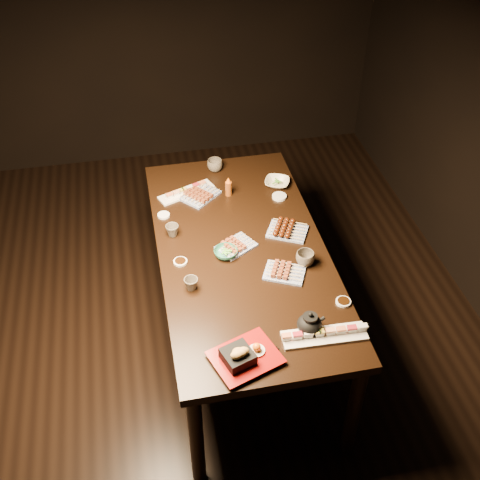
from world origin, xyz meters
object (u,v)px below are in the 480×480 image
sushi_platter_far (186,190)px  yakitori_plate_right (285,270)px  dining_table (242,297)px  yakitori_plate_center (236,244)px  teacup_far_right (215,165)px  teapot (310,322)px  edamame_bowl_green (226,253)px  tempura_tray (245,352)px  sushi_platter_near (325,333)px  teacup_mid_right (305,258)px  teacup_far_left (172,230)px  yakitori_plate_left (200,193)px  condiment_bottle (228,186)px  edamame_bowl_cream (277,183)px  teacup_near_left (191,284)px

sushi_platter_far → yakitori_plate_right: yakitori_plate_right is taller
dining_table → yakitori_plate_center: yakitori_plate_center is taller
yakitori_plate_right → teacup_far_right: 1.03m
dining_table → teapot: size_ratio=12.96×
teacup_far_right → sushi_platter_far: bearing=-135.5°
teacup_far_right → dining_table: bearing=-88.9°
edamame_bowl_green → tempura_tray: tempura_tray is taller
sushi_platter_far → sushi_platter_near: bearing=88.9°
dining_table → teacup_mid_right: 0.54m
tempura_tray → teacup_far_left: tempura_tray is taller
yakitori_plate_left → teacup_far_left: 0.39m
sushi_platter_near → tempura_tray: size_ratio=1.36×
yakitori_plate_center → teapot: bearing=-101.4°
tempura_tray → yakitori_plate_right: bearing=38.9°
yakitori_plate_right → condiment_bottle: condiment_bottle is taller
sushi_platter_near → tempura_tray: (-0.39, -0.06, 0.03)m
edamame_bowl_green → teapot: 0.66m
dining_table → teacup_far_left: (-0.35, 0.19, 0.41)m
yakitori_plate_right → tempura_tray: 0.59m
condiment_bottle → teacup_far_left: bearing=-140.1°
edamame_bowl_green → teacup_mid_right: teacup_mid_right is taller
sushi_platter_far → yakitori_plate_right: (0.40, -0.81, 0.00)m
sushi_platter_near → teacup_mid_right: 0.50m
dining_table → edamame_bowl_cream: size_ratio=12.04×
teacup_near_left → condiment_bottle: (0.33, 0.75, 0.03)m
sushi_platter_near → teacup_far_left: 1.06m
yakitori_plate_center → yakitori_plate_left: yakitori_plate_left is taller
sushi_platter_far → yakitori_plate_left: yakitori_plate_left is taller
yakitori_plate_right → edamame_bowl_cream: (0.16, 0.78, -0.01)m
condiment_bottle → yakitori_plate_left: bearing=174.7°
yakitori_plate_right → teacup_near_left: teacup_near_left is taller
dining_table → sushi_platter_near: (0.25, -0.68, 0.40)m
teacup_far_right → condiment_bottle: size_ratio=0.78×
dining_table → yakitori_plate_right: (0.18, -0.24, 0.40)m
yakitori_plate_left → tempura_tray: tempura_tray is taller
sushi_platter_near → teacup_far_left: (-0.60, 0.87, 0.01)m
edamame_bowl_cream → sushi_platter_near: bearing=-93.9°
sushi_platter_far → teacup_near_left: size_ratio=4.85×
yakitori_plate_left → teacup_far_right: size_ratio=2.24×
yakitori_plate_center → sushi_platter_near: bearing=-98.2°
yakitori_plate_left → sushi_platter_near: bearing=-113.0°
yakitori_plate_left → teacup_far_left: bearing=-163.4°
edamame_bowl_green → teacup_far_right: (0.08, 0.82, 0.02)m
tempura_tray → teapot: (0.33, 0.11, 0.01)m
teacup_mid_right → teapot: teapot is taller
tempura_tray → teacup_mid_right: 0.71m
tempura_tray → teacup_far_right: size_ratio=3.01×
tempura_tray → teacup_mid_right: size_ratio=2.97×
edamame_bowl_cream → tempura_tray: size_ratio=0.51×
sushi_platter_far → teacup_far_right: (0.21, 0.21, 0.02)m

